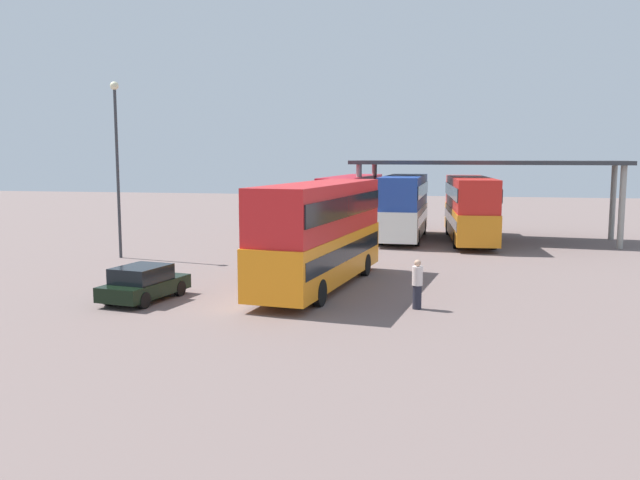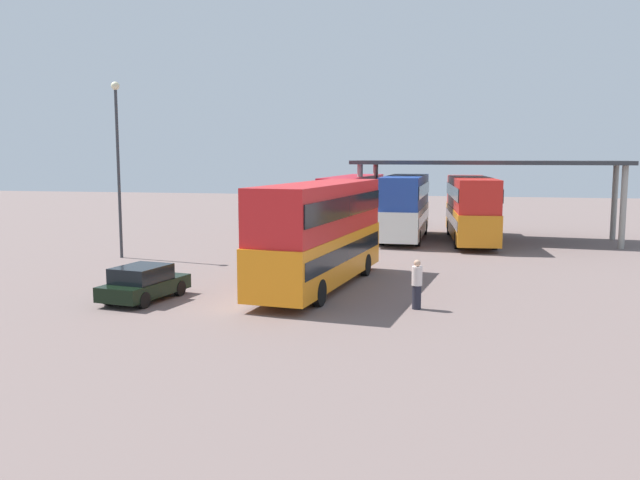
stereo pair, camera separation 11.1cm
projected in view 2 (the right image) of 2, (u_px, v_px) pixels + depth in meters
ground_plane at (263, 306)px, 24.19m from camera, size 140.00×140.00×0.00m
double_decker_main at (320, 231)px, 27.33m from camera, size 3.67×10.94×4.36m
parked_hatchback at (144, 283)px, 25.02m from camera, size 2.31×3.98×1.35m
double_decker_near_canopy at (353, 203)px, 46.04m from camera, size 3.04×11.66×4.09m
double_decker_mid_row at (405, 205)px, 43.26m from camera, size 2.64×10.06×4.20m
double_decker_far_right at (471, 206)px, 42.26m from camera, size 3.33×11.61×4.12m
depot_canopy at (487, 166)px, 43.14m from camera, size 17.71×7.49×5.18m
lamppost_tall at (118, 151)px, 35.04m from camera, size 0.44×0.44×9.34m
pedestrian_waiting at (417, 284)px, 23.59m from camera, size 0.38×0.38×1.79m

